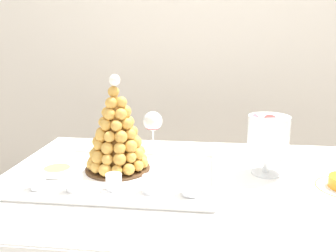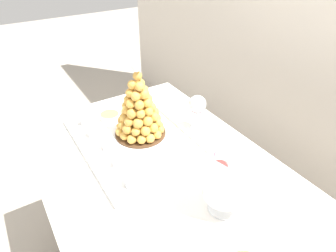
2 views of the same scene
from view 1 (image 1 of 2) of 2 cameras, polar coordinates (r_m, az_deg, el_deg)
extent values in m
cube|color=silver|center=(2.23, 5.92, 14.05)|extent=(4.80, 0.10, 2.50)
cylinder|color=brown|center=(1.76, -15.23, -15.79)|extent=(0.04, 0.04, 0.78)
cylinder|color=brown|center=(1.74, 25.02, -17.10)|extent=(0.04, 0.04, 0.78)
cube|color=brown|center=(1.17, 4.54, -9.42)|extent=(1.28, 0.79, 0.02)
cube|color=white|center=(1.16, 4.55, -8.90)|extent=(1.34, 0.85, 0.00)
cube|color=white|center=(1.61, 5.01, -7.84)|extent=(1.34, 0.01, 0.29)
cube|color=white|center=(1.41, -24.48, -12.49)|extent=(0.01, 0.85, 0.29)
cube|color=white|center=(1.19, -7.59, -8.26)|extent=(0.62, 0.44, 0.01)
cube|color=white|center=(0.99, -10.74, -12.42)|extent=(0.62, 0.01, 0.02)
cube|color=white|center=(1.38, -5.42, -4.34)|extent=(0.62, 0.01, 0.02)
cube|color=white|center=(1.29, -21.14, -6.68)|extent=(0.01, 0.44, 0.02)
cube|color=white|center=(1.15, 7.66, -8.38)|extent=(0.01, 0.44, 0.02)
cylinder|color=white|center=(1.18, -7.60, -8.08)|extent=(0.40, 0.40, 0.00)
cylinder|color=#4C331E|center=(1.23, -8.37, -6.99)|extent=(0.23, 0.23, 0.01)
cone|color=#BB8237|center=(1.18, -8.62, -0.41)|extent=(0.15, 0.15, 0.28)
sphere|color=gold|center=(1.20, -4.28, -6.16)|extent=(0.04, 0.04, 0.04)
sphere|color=gold|center=(1.24, -4.35, -5.56)|extent=(0.04, 0.04, 0.04)
sphere|color=gold|center=(1.27, -5.19, -5.01)|extent=(0.04, 0.04, 0.04)
sphere|color=gold|center=(1.30, -6.58, -4.72)|extent=(0.04, 0.04, 0.04)
sphere|color=gold|center=(1.30, -8.28, -4.60)|extent=(0.04, 0.04, 0.04)
sphere|color=gold|center=(1.30, -10.00, -4.72)|extent=(0.04, 0.04, 0.04)
sphere|color=gold|center=(1.28, -11.45, -5.12)|extent=(0.04, 0.04, 0.04)
sphere|color=gold|center=(1.25, -12.38, -5.70)|extent=(0.04, 0.04, 0.04)
sphere|color=gold|center=(1.21, -12.57, -6.30)|extent=(0.04, 0.04, 0.04)
sphere|color=gold|center=(1.17, -11.91, -6.83)|extent=(0.04, 0.04, 0.04)
sphere|color=gold|center=(1.15, -10.48, -7.26)|extent=(0.04, 0.04, 0.04)
sphere|color=gold|center=(1.14, -8.56, -7.36)|extent=(0.04, 0.04, 0.04)
sphere|color=gold|center=(1.14, -6.59, -7.21)|extent=(0.04, 0.04, 0.04)
sphere|color=gold|center=(1.17, -5.07, -6.71)|extent=(0.04, 0.04, 0.04)
sphere|color=gold|center=(1.22, -4.83, -4.16)|extent=(0.04, 0.04, 0.04)
sphere|color=gold|center=(1.25, -5.57, -3.50)|extent=(0.04, 0.04, 0.04)
sphere|color=gold|center=(1.28, -7.02, -3.28)|extent=(0.04, 0.04, 0.04)
sphere|color=gold|center=(1.28, -8.79, -3.26)|extent=(0.04, 0.04, 0.04)
sphere|color=gold|center=(1.27, -10.49, -3.47)|extent=(0.04, 0.04, 0.04)
sphere|color=gold|center=(1.24, -11.72, -4.02)|extent=(0.04, 0.04, 0.04)
sphere|color=gold|center=(1.21, -12.14, -4.61)|extent=(0.04, 0.04, 0.04)
sphere|color=gold|center=(1.17, -11.58, -5.19)|extent=(0.04, 0.04, 0.04)
sphere|color=gold|center=(1.14, -10.10, -5.54)|extent=(0.04, 0.04, 0.04)
sphere|color=gold|center=(1.14, -8.11, -5.53)|extent=(0.04, 0.04, 0.04)
sphere|color=gold|center=(1.15, -6.23, -5.25)|extent=(0.04, 0.04, 0.04)
sphere|color=gold|center=(1.18, -5.04, -4.71)|extent=(0.04, 0.04, 0.04)
sphere|color=gold|center=(1.23, -5.74, -2.18)|extent=(0.04, 0.04, 0.04)
sphere|color=gold|center=(1.25, -7.08, -1.90)|extent=(0.04, 0.04, 0.04)
sphere|color=gold|center=(1.26, -8.92, -1.80)|extent=(0.04, 0.04, 0.04)
sphere|color=gold|center=(1.25, -10.62, -2.13)|extent=(0.04, 0.04, 0.04)
sphere|color=gold|center=(1.21, -11.61, -2.60)|extent=(0.04, 0.04, 0.04)
sphere|color=gold|center=(1.17, -11.46, -3.13)|extent=(0.04, 0.04, 0.04)
sphere|color=gold|center=(1.14, -10.12, -3.71)|extent=(0.04, 0.04, 0.04)
sphere|color=gold|center=(1.14, -8.10, -3.74)|extent=(0.04, 0.04, 0.04)
sphere|color=gold|center=(1.15, -6.27, -3.40)|extent=(0.04, 0.04, 0.04)
sphere|color=gold|center=(1.19, -5.40, -2.73)|extent=(0.04, 0.04, 0.04)
sphere|color=gold|center=(1.23, -6.80, -0.52)|extent=(0.04, 0.04, 0.04)
sphere|color=gold|center=(1.24, -8.39, -0.48)|extent=(0.04, 0.04, 0.04)
sphere|color=gold|center=(1.23, -10.07, -0.53)|extent=(0.04, 0.04, 0.04)
sphere|color=gold|center=(1.20, -11.11, -1.04)|extent=(0.04, 0.04, 0.04)
sphere|color=gold|center=(1.17, -11.02, -1.56)|extent=(0.04, 0.04, 0.04)
sphere|color=gold|center=(1.14, -9.74, -1.80)|extent=(0.04, 0.04, 0.04)
sphere|color=gold|center=(1.14, -7.87, -1.81)|extent=(0.04, 0.04, 0.04)
sphere|color=gold|center=(1.16, -6.37, -1.36)|extent=(0.04, 0.04, 0.04)
sphere|color=gold|center=(1.19, -5.98, -0.90)|extent=(0.04, 0.04, 0.04)
sphere|color=gold|center=(1.22, -7.81, 0.98)|extent=(0.04, 0.04, 0.04)
sphere|color=gold|center=(1.22, -9.58, 0.99)|extent=(0.04, 0.04, 0.04)
sphere|color=gold|center=(1.19, -10.70, 0.65)|extent=(0.04, 0.04, 0.04)
sphere|color=gold|center=(1.15, -10.31, 0.17)|extent=(0.04, 0.04, 0.04)
sphere|color=gold|center=(1.14, -8.62, 0.04)|extent=(0.04, 0.04, 0.04)
sphere|color=gold|center=(1.15, -6.96, 0.37)|extent=(0.04, 0.04, 0.04)
sphere|color=gold|center=(1.19, -6.63, 0.71)|extent=(0.04, 0.04, 0.04)
sphere|color=gold|center=(1.20, -8.60, 2.59)|extent=(0.04, 0.04, 0.04)
sphere|color=gold|center=(1.18, -10.14, 2.25)|extent=(0.04, 0.04, 0.04)
sphere|color=gold|center=(1.15, -9.76, 1.95)|extent=(0.04, 0.04, 0.04)
sphere|color=gold|center=(1.15, -7.89, 1.96)|extent=(0.04, 0.04, 0.04)
sphere|color=gold|center=(1.18, -7.22, 2.42)|extent=(0.04, 0.04, 0.04)
sphere|color=gold|center=(1.18, -9.05, 4.02)|extent=(0.04, 0.04, 0.04)
sphere|color=gold|center=(1.15, -9.51, 3.81)|extent=(0.04, 0.04, 0.04)
sphere|color=gold|center=(1.16, -7.81, 3.96)|extent=(0.04, 0.04, 0.04)
sphere|color=gold|center=(1.17, -9.11, 5.69)|extent=(0.04, 0.04, 0.04)
sphere|color=white|center=(1.15, -8.93, 7.61)|extent=(0.04, 0.04, 0.04)
cylinder|color=silver|center=(1.14, -21.02, -8.46)|extent=(0.05, 0.05, 0.05)
cylinder|color=gold|center=(1.14, -20.95, -9.12)|extent=(0.04, 0.04, 0.02)
cylinder|color=#EAC166|center=(1.14, -21.03, -8.27)|extent=(0.04, 0.04, 0.02)
sphere|color=brown|center=(1.13, -21.51, -7.81)|extent=(0.01, 0.01, 0.01)
cylinder|color=silver|center=(1.09, -15.43, -8.81)|extent=(0.05, 0.05, 0.06)
cylinder|color=brown|center=(1.09, -15.37, -9.62)|extent=(0.05, 0.05, 0.02)
cylinder|color=#8C603D|center=(1.09, -15.44, -8.57)|extent=(0.05, 0.05, 0.02)
sphere|color=brown|center=(1.08, -15.81, -7.89)|extent=(0.01, 0.01, 0.01)
cylinder|color=silver|center=(1.07, -9.05, -9.18)|extent=(0.05, 0.05, 0.05)
cylinder|color=#F4EAC6|center=(1.07, -9.02, -9.86)|extent=(0.04, 0.04, 0.02)
cylinder|color=white|center=(1.07, -9.06, -8.99)|extent=(0.04, 0.04, 0.01)
sphere|color=brown|center=(1.06, -9.07, -8.55)|extent=(0.01, 0.01, 0.01)
cylinder|color=silver|center=(1.04, -2.92, -9.63)|extent=(0.05, 0.05, 0.05)
cylinder|color=gold|center=(1.05, -2.91, -10.36)|extent=(0.05, 0.05, 0.02)
cylinder|color=#EAC166|center=(1.04, -2.93, -9.42)|extent=(0.05, 0.05, 0.02)
sphere|color=brown|center=(1.04, -2.59, -8.78)|extent=(0.01, 0.01, 0.01)
cylinder|color=silver|center=(1.03, 3.89, -9.90)|extent=(0.06, 0.06, 0.05)
cylinder|color=#F4EAC6|center=(1.03, 3.87, -10.65)|extent=(0.05, 0.05, 0.02)
cylinder|color=white|center=(1.03, 3.89, -9.68)|extent=(0.05, 0.05, 0.02)
sphere|color=brown|center=(1.02, 3.96, -9.22)|extent=(0.02, 0.02, 0.02)
cylinder|color=white|center=(1.23, -18.03, -7.14)|extent=(0.10, 0.10, 0.02)
cylinder|color=#F2CC59|center=(1.23, -18.06, -6.74)|extent=(0.09, 0.09, 0.00)
cylinder|color=white|center=(1.25, 15.97, -7.57)|extent=(0.10, 0.10, 0.01)
cylinder|color=white|center=(1.23, 16.07, -6.16)|extent=(0.02, 0.02, 0.06)
cylinder|color=white|center=(1.20, 16.40, -1.68)|extent=(0.14, 0.14, 0.14)
cylinder|color=#9ED860|center=(1.23, 17.91, -4.08)|extent=(0.06, 0.06, 0.05)
cylinder|color=brown|center=(1.24, 16.21, -3.85)|extent=(0.06, 0.06, 0.06)
cylinder|color=#F9A54C|center=(1.21, 15.57, -4.13)|extent=(0.07, 0.05, 0.06)
cylinder|color=pink|center=(1.20, 16.63, -4.42)|extent=(0.06, 0.06, 0.04)
cylinder|color=yellow|center=(1.23, 17.10, -3.03)|extent=(0.06, 0.05, 0.05)
cylinder|color=#D199D8|center=(1.22, 15.76, -2.94)|extent=(0.06, 0.05, 0.06)
cylinder|color=#F9A54C|center=(1.20, 15.53, -3.22)|extent=(0.06, 0.05, 0.05)
cylinder|color=#9ED860|center=(1.19, 16.86, -3.46)|extent=(0.05, 0.05, 0.04)
cylinder|color=#F9A54C|center=(1.24, 16.94, -1.80)|extent=(0.07, 0.05, 0.06)
cylinder|color=#9ED860|center=(1.21, 15.52, -2.11)|extent=(0.05, 0.05, 0.04)
cylinder|color=#D199D8|center=(1.18, 16.35, -2.58)|extent=(0.06, 0.05, 0.05)
cylinder|color=#F9A54C|center=(1.20, 17.79, -2.31)|extent=(0.06, 0.05, 0.06)
cylinder|color=#D199D8|center=(1.23, 15.59, -0.73)|extent=(0.06, 0.05, 0.05)
cylinder|color=#F9A54C|center=(1.19, 16.03, -1.35)|extent=(0.05, 0.04, 0.05)
cylinder|color=#72B2E0|center=(1.20, 17.12, -1.30)|extent=(0.06, 0.05, 0.06)
cylinder|color=#9ED860|center=(1.21, 15.34, 0.12)|extent=(0.07, 0.05, 0.06)
cylinder|color=#72B2E0|center=(1.18, 16.62, -0.38)|extent=(0.07, 0.06, 0.07)
cylinder|color=#72B2E0|center=(1.20, 17.00, -0.11)|extent=(0.06, 0.05, 0.06)
cylinder|color=pink|center=(1.18, 14.86, 0.85)|extent=(0.05, 0.06, 0.06)
cylinder|color=#E54C47|center=(1.16, 16.68, 0.50)|extent=(0.07, 0.05, 0.07)
cylinder|color=#E54C47|center=(1.19, 18.07, 0.74)|extent=(0.05, 0.05, 0.04)
cylinder|color=#D199D8|center=(1.22, 16.65, 1.13)|extent=(0.06, 0.05, 0.05)
cylinder|color=silver|center=(1.44, -2.50, -4.04)|extent=(0.06, 0.06, 0.00)
cylinder|color=silver|center=(1.43, -2.52, -2.29)|extent=(0.01, 0.01, 0.09)
sphere|color=silver|center=(1.41, -2.56, 0.84)|extent=(0.08, 0.08, 0.08)
cylinder|color=maroon|center=(1.41, -2.55, 0.28)|extent=(0.06, 0.06, 0.03)
camera|label=2|loc=(0.98, 57.80, 27.14)|focal=31.33mm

